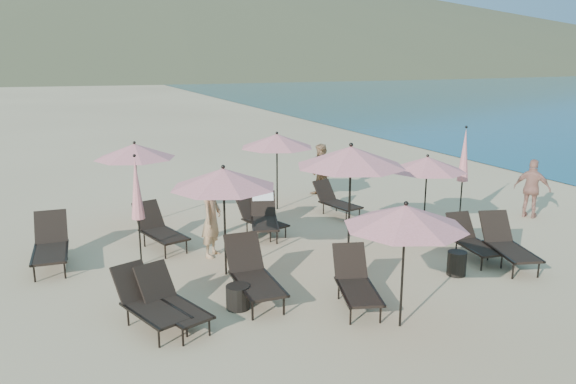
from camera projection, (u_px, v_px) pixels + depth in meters
name	position (u px, v px, depth m)	size (l,w,h in m)	color
ground	(400.00, 284.00, 10.76)	(800.00, 800.00, 0.00)	#D6BA8C
volcanic_headland	(190.00, 11.00, 301.49)	(690.00, 690.00, 55.00)	brown
lounger_0	(148.00, 302.00, 8.99)	(1.07, 1.66, 0.89)	black
lounger_1	(171.00, 301.00, 9.03)	(1.05, 1.64, 0.88)	black
lounger_2	(253.00, 273.00, 10.01)	(0.74, 1.79, 1.01)	black
lounger_3	(356.00, 282.00, 9.77)	(1.05, 1.69, 0.91)	black
lounger_4	(472.00, 240.00, 12.02)	(0.76, 1.56, 0.86)	black
lounger_5	(507.00, 243.00, 11.66)	(1.09, 1.80, 0.97)	black
lounger_6	(50.00, 244.00, 11.55)	(0.78, 1.79, 1.01)	black
lounger_7	(159.00, 229.00, 12.69)	(1.04, 1.75, 0.94)	black
lounger_8	(260.00, 218.00, 13.69)	(0.97, 1.58, 0.85)	black
lounger_9	(264.00, 213.00, 13.69)	(1.09, 1.77, 1.04)	black
lounger_10	(336.00, 200.00, 15.29)	(0.89, 1.59, 0.86)	black
umbrella_open_0	(223.00, 178.00, 10.74)	(2.07, 2.07, 2.23)	black
umbrella_open_1	(351.00, 156.00, 11.63)	(2.33, 2.33, 2.51)	black
umbrella_open_2	(427.00, 164.00, 13.20)	(1.86, 1.86, 2.00)	black
umbrella_open_3	(135.00, 151.00, 14.02)	(2.02, 2.02, 2.17)	black
umbrella_open_4	(277.00, 141.00, 15.45)	(2.06, 2.06, 2.21)	black
umbrella_open_5	(405.00, 216.00, 8.64)	(1.95, 1.95, 2.09)	black
umbrella_closed_0	(464.00, 155.00, 14.40)	(0.29, 0.29, 2.51)	black
umbrella_closed_1	(137.00, 189.00, 11.34)	(0.27, 0.27, 2.34)	black
side_table_0	(238.00, 297.00, 9.67)	(0.42, 0.42, 0.42)	black
side_table_1	(457.00, 263.00, 11.12)	(0.38, 0.38, 0.49)	black
beachgoer_a	(211.00, 219.00, 12.06)	(0.61, 0.40, 1.67)	tan
beachgoer_b	(322.00, 170.00, 17.21)	(0.79, 0.61, 1.62)	#A57B55
beachgoer_c	(532.00, 189.00, 14.94)	(0.93, 0.39, 1.59)	tan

